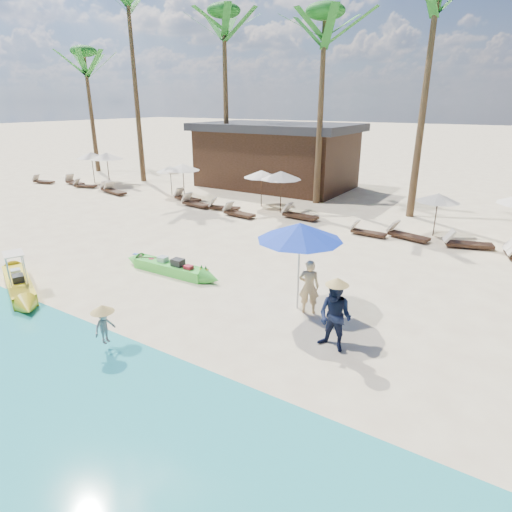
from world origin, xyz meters
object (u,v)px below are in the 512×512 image
Objects in this scene: tourist at (309,287)px; green_canoe at (170,268)px; blue_umbrella at (300,232)px; yellow_canoe at (19,284)px.

green_canoe is at bearing -22.02° from tourist.
green_canoe is 1.81× the size of blue_umbrella.
yellow_canoe is at bearing 1.95° from tourist.
yellow_canoe is 9.08m from blue_umbrella.
tourist is at bearing 46.91° from yellow_canoe.
yellow_canoe reaches higher than green_canoe.
tourist reaches higher than green_canoe.
blue_umbrella is at bearing -30.87° from tourist.
yellow_canoe is 1.86× the size of blue_umbrella.
green_canoe is at bearing 74.20° from yellow_canoe.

